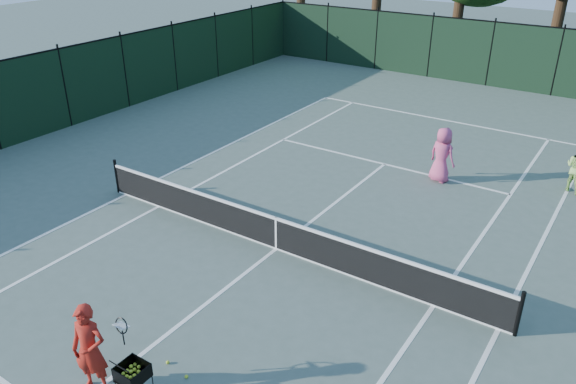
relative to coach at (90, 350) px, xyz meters
The scene contains 15 objects.
ground 5.62m from the coach, 89.86° to the left, with size 90.00×90.00×0.00m, color #4C5C53.
sideline_doubles_left 7.84m from the coach, 134.59° to the left, with size 0.10×23.77×0.01m, color white.
sideline_doubles_right 7.86m from the coach, 45.27° to the left, with size 0.10×23.77×0.01m, color white.
sideline_singles_left 6.96m from the coach, 126.46° to the left, with size 0.10×23.77×0.01m, color white.
sideline_singles_right 6.97m from the coach, 53.36° to the left, with size 0.10×23.77×0.01m, color white.
baseline_far 17.46m from the coach, 89.96° to the left, with size 10.97×0.10×0.01m, color white.
service_line_far 11.98m from the coach, 89.94° to the left, with size 8.23×0.10×0.01m, color white.
center_service_line 5.62m from the coach, 89.86° to the left, with size 0.10×12.80×0.01m, color white.
tennis_net 5.57m from the coach, 89.86° to the left, with size 11.69×0.09×1.06m.
fence_far 23.56m from the coach, 89.97° to the left, with size 24.00×0.05×3.00m, color black.
coach is the anchor object (origin of this frame).
player_pink 11.89m from the coach, 80.41° to the left, with size 0.98×0.78×1.75m.
ball_hopper 0.91m from the coach, ahead, with size 0.49×0.49×0.89m.
loose_ball_near_cart 1.78m from the coach, 42.51° to the left, with size 0.07×0.07×0.07m, color #C2E02D.
loose_ball_midcourt 1.54m from the coach, 61.72° to the left, with size 0.07×0.07×0.07m, color #BED12A.
Camera 1 is at (6.89, -9.80, 7.56)m, focal length 35.00 mm.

